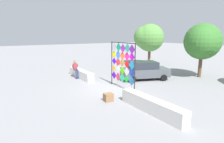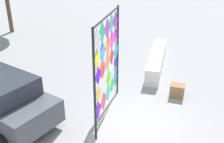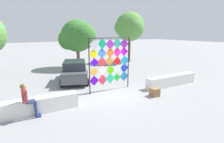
% 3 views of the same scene
% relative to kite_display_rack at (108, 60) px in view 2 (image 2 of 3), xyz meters
% --- Properties ---
extents(ground, '(120.00, 120.00, 0.00)m').
position_rel_kite_display_rack_xyz_m(ground, '(-0.28, -0.69, -1.93)').
color(ground, gray).
extents(plaza_ledge_right, '(4.16, 0.57, 0.72)m').
position_rel_kite_display_rack_xyz_m(plaza_ledge_right, '(4.18, -1.21, -1.57)').
color(plaza_ledge_right, silver).
rests_on(plaza_ledge_right, ground).
extents(kite_display_rack, '(2.84, 0.08, 3.35)m').
position_rel_kite_display_rack_xyz_m(kite_display_rack, '(0.00, 0.00, 0.00)').
color(kite_display_rack, '#232328').
rests_on(kite_display_rack, ground).
extents(cardboard_box_large, '(0.47, 0.55, 0.47)m').
position_rel_kite_display_rack_xyz_m(cardboard_box_large, '(1.69, -2.22, -1.69)').
color(cardboard_box_large, olive).
rests_on(cardboard_box_large, ground).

